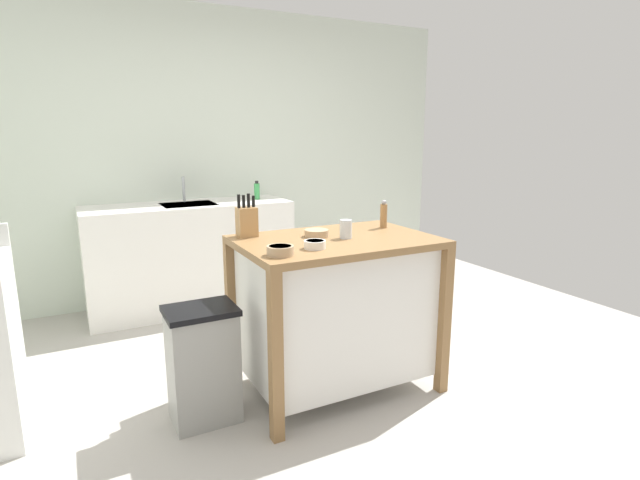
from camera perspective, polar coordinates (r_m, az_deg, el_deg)
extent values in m
plane|color=#ADA8A0|center=(3.12, 0.10, -16.60)|extent=(5.80, 5.80, 0.00)
cube|color=silver|center=(4.74, -12.13, 9.52)|extent=(4.80, 0.10, 2.60)
cube|color=olive|center=(2.83, 1.87, -0.17)|extent=(1.11, 0.76, 0.04)
cube|color=white|center=(2.95, 1.81, -7.95)|extent=(1.01, 0.66, 0.78)
cube|color=olive|center=(2.47, -5.12, -13.47)|extent=(0.06, 0.06, 0.88)
cube|color=olive|center=(2.99, 14.12, -9.07)|extent=(0.06, 0.06, 0.88)
cube|color=olive|center=(3.07, -10.15, -8.28)|extent=(0.06, 0.06, 0.88)
cube|color=olive|center=(3.51, 6.56, -5.55)|extent=(0.06, 0.06, 0.88)
cube|color=#AD7F4C|center=(2.89, -8.44, 2.06)|extent=(0.11, 0.09, 0.17)
cylinder|color=black|center=(2.85, -9.36, 4.43)|extent=(0.02, 0.02, 0.08)
cylinder|color=black|center=(2.86, -8.80, 4.42)|extent=(0.02, 0.02, 0.07)
cylinder|color=black|center=(2.87, -8.25, 4.54)|extent=(0.02, 0.02, 0.08)
cylinder|color=black|center=(2.88, -7.69, 4.44)|extent=(0.02, 0.02, 0.07)
cylinder|color=silver|center=(2.57, -0.60, -0.52)|extent=(0.11, 0.11, 0.04)
cylinder|color=gray|center=(2.56, -0.60, -0.12)|extent=(0.09, 0.09, 0.01)
cylinder|color=tan|center=(2.86, -0.40, 0.80)|extent=(0.14, 0.14, 0.04)
cylinder|color=brown|center=(2.86, -0.40, 1.14)|extent=(0.11, 0.11, 0.01)
cylinder|color=tan|center=(2.43, -4.61, -1.23)|extent=(0.13, 0.13, 0.05)
cylinder|color=brown|center=(2.43, -4.62, -0.74)|extent=(0.11, 0.11, 0.01)
cylinder|color=silver|center=(2.82, 2.99, 1.27)|extent=(0.07, 0.07, 0.11)
cylinder|color=#9E7042|center=(3.15, 7.35, 2.75)|extent=(0.04, 0.04, 0.15)
sphere|color=#99999E|center=(3.14, 7.39, 4.31)|extent=(0.03, 0.03, 0.03)
cube|color=gray|center=(2.76, -13.31, -14.08)|extent=(0.34, 0.26, 0.60)
cube|color=black|center=(2.63, -13.65, -7.92)|extent=(0.36, 0.28, 0.03)
cube|color=white|center=(4.44, -14.65, -1.79)|extent=(1.71, 0.60, 0.92)
cube|color=silver|center=(4.34, -14.91, 3.83)|extent=(0.44, 0.36, 0.03)
cylinder|color=#B7BCC1|center=(4.48, -15.45, 5.67)|extent=(0.02, 0.02, 0.22)
cylinder|color=green|center=(4.52, -7.29, 5.58)|extent=(0.05, 0.05, 0.14)
cylinder|color=black|center=(4.51, -7.32, 6.63)|extent=(0.03, 0.03, 0.02)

